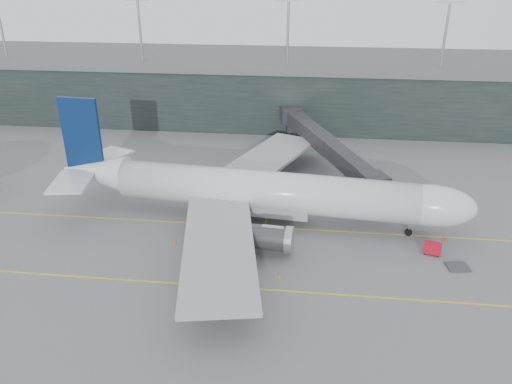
# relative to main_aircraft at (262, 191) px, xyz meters

# --- Properties ---
(ground) EXTENTS (320.00, 320.00, 0.00)m
(ground) POSITION_rel_main_aircraft_xyz_m (-4.36, 1.92, -5.10)
(ground) COLOR #5A5A5F
(ground) RESTS_ON ground
(taxiline_a) EXTENTS (160.00, 0.25, 0.02)m
(taxiline_a) POSITION_rel_main_aircraft_xyz_m (-4.36, -2.08, -5.09)
(taxiline_a) COLOR yellow
(taxiline_a) RESTS_ON ground
(taxiline_b) EXTENTS (160.00, 0.25, 0.02)m
(taxiline_b) POSITION_rel_main_aircraft_xyz_m (-4.36, -18.08, -5.09)
(taxiline_b) COLOR yellow
(taxiline_b) RESTS_ON ground
(taxiline_lead_main) EXTENTS (0.25, 60.00, 0.02)m
(taxiline_lead_main) POSITION_rel_main_aircraft_xyz_m (0.64, 21.92, -5.09)
(taxiline_lead_main) COLOR yellow
(taxiline_lead_main) RESTS_ON ground
(terminal) EXTENTS (240.00, 36.00, 29.00)m
(terminal) POSITION_rel_main_aircraft_xyz_m (-4.36, 59.92, 2.51)
(terminal) COLOR black
(terminal) RESTS_ON ground
(main_aircraft) EXTENTS (64.90, 60.72, 18.19)m
(main_aircraft) POSITION_rel_main_aircraft_xyz_m (0.00, 0.00, 0.00)
(main_aircraft) COLOR silver
(main_aircraft) RESTS_ON ground
(jet_bridge) EXTENTS (21.51, 46.46, 7.43)m
(jet_bridge) POSITION_rel_main_aircraft_xyz_m (10.01, 27.35, 0.46)
(jet_bridge) COLOR #28282C
(jet_bridge) RESTS_ON ground
(gse_cart) EXTENTS (2.65, 2.05, 1.60)m
(gse_cart) POSITION_rel_main_aircraft_xyz_m (24.70, -7.00, -4.21)
(gse_cart) COLOR red
(gse_cart) RESTS_ON ground
(baggage_dolly) EXTENTS (3.11, 2.65, 0.28)m
(baggage_dolly) POSITION_rel_main_aircraft_xyz_m (27.42, -10.24, -4.94)
(baggage_dolly) COLOR #36373B
(baggage_dolly) RESTS_ON ground
(uld_a) EXTENTS (2.07, 1.76, 1.70)m
(uld_a) POSITION_rel_main_aircraft_xyz_m (-9.64, 11.30, -4.21)
(uld_a) COLOR #38383D
(uld_a) RESTS_ON ground
(uld_b) EXTENTS (2.44, 2.12, 1.93)m
(uld_b) POSITION_rel_main_aircraft_xyz_m (-5.35, 14.12, -4.09)
(uld_b) COLOR #38383D
(uld_b) RESTS_ON ground
(uld_c) EXTENTS (2.46, 2.25, 1.81)m
(uld_c) POSITION_rel_main_aircraft_xyz_m (-5.33, 11.89, -4.15)
(uld_c) COLOR #38383D
(uld_c) RESTS_ON ground
(cone_nose) EXTENTS (0.44, 0.44, 0.71)m
(cone_nose) POSITION_rel_main_aircraft_xyz_m (27.56, -3.01, -4.75)
(cone_nose) COLOR red
(cone_nose) RESTS_ON ground
(cone_wing_stbd) EXTENTS (0.40, 0.40, 0.63)m
(cone_wing_stbd) POSITION_rel_main_aircraft_xyz_m (3.97, -15.37, -4.79)
(cone_wing_stbd) COLOR orange
(cone_wing_stbd) RESTS_ON ground
(cone_wing_port) EXTENTS (0.39, 0.39, 0.62)m
(cone_wing_port) POSITION_rel_main_aircraft_xyz_m (2.83, 11.76, -4.80)
(cone_wing_port) COLOR #CC690B
(cone_wing_port) RESTS_ON ground
(cone_tail) EXTENTS (0.47, 0.47, 0.75)m
(cone_tail) POSITION_rel_main_aircraft_xyz_m (-11.76, -8.64, -4.73)
(cone_tail) COLOR orange
(cone_tail) RESTS_ON ground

